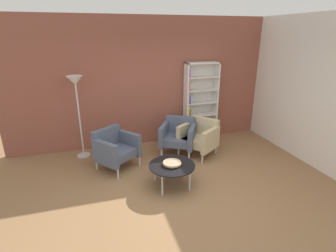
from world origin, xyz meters
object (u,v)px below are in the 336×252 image
Objects in this scene: coffee_table_low at (172,166)px; armchair_corner_red at (199,136)px; armchair_by_bookshelf at (178,135)px; armchair_spare_guest at (115,148)px; floor_lamp_torchiere at (76,90)px; decorative_bowl at (172,163)px; bookshelf_tall at (199,103)px.

coffee_table_low is 1.41m from armchair_corner_red.
armchair_by_bookshelf is 0.46m from armchair_corner_red.
armchair_by_bookshelf reaches higher than coffee_table_low.
armchair_by_bookshelf is at bearing -26.77° from armchair_spare_guest.
armchair_spare_guest is 0.55× the size of floor_lamp_torchiere.
decorative_bowl reaches higher than coffee_table_low.
armchair_spare_guest is 1.82m from armchair_corner_red.
armchair_spare_guest is at bearing 132.28° from coffee_table_low.
floor_lamp_torchiere is (-1.49, 1.65, 1.01)m from decorative_bowl.
floor_lamp_torchiere reaches higher than coffee_table_low.
coffee_table_low is 2.48m from floor_lamp_torchiere.
bookshelf_tall is 2.36m from armchair_spare_guest.
decorative_bowl is (-1.26, -1.86, -0.49)m from bookshelf_tall.
armchair_by_bookshelf is at bearing -139.05° from bookshelf_tall.
armchair_spare_guest and armchair_corner_red have the same top height.
coffee_table_low is at bearing -126.87° from decorative_bowl.
bookshelf_tall is 2.37× the size of coffee_table_low.
armchair_corner_red is (-0.31, -0.82, -0.51)m from bookshelf_tall.
floor_lamp_torchiere is (-0.63, 0.70, 1.03)m from armchair_spare_guest.
bookshelf_tall is at bearing 55.89° from decorative_bowl.
armchair_by_bookshelf reaches higher than decorative_bowl.
floor_lamp_torchiere reaches higher than armchair_corner_red.
decorative_bowl is at bearing -124.11° from bookshelf_tall.
decorative_bowl is 2.45m from floor_lamp_torchiere.
bookshelf_tall is 2.30m from decorative_bowl.
floor_lamp_torchiere reaches higher than armchair_by_bookshelf.
armchair_corner_red reaches higher than decorative_bowl.
armchair_by_bookshelf is (-0.72, -0.63, -0.51)m from bookshelf_tall.
bookshelf_tall reaches higher than coffee_table_low.
coffee_table_low is (-1.26, -1.86, -0.55)m from bookshelf_tall.
armchair_by_bookshelf is at bearing 66.52° from coffee_table_low.
bookshelf_tall is 1.09m from armchair_by_bookshelf.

